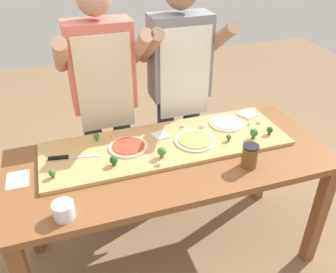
{
  "coord_description": "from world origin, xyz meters",
  "views": [
    {
      "loc": [
        -0.54,
        -1.54,
        1.95
      ],
      "look_at": [
        0.01,
        0.11,
        0.87
      ],
      "focal_mm": 37.63,
      "sensor_mm": 36.0,
      "label": 1
    }
  ],
  "objects_px": {
    "cheese_crumble_c": "(250,124)",
    "flour_cup": "(64,211)",
    "cook_left": "(104,92)",
    "broccoli_floret_back_mid": "(52,173)",
    "broccoli_floret_front_left": "(229,137)",
    "prep_table": "(172,172)",
    "pizza_whole_pesto_green": "(195,140)",
    "broccoli_floret_front_right": "(114,160)",
    "cheese_crumble_e": "(183,126)",
    "cook_right": "(180,82)",
    "broccoli_floret_back_left": "(162,152)",
    "cheese_crumble_d": "(259,122)",
    "broccoli_floret_center_right": "(254,133)",
    "recipe_note": "(18,179)",
    "broccoli_floret_center_left": "(96,136)",
    "pizza_slice_far_right": "(160,135)",
    "sauce_jar": "(250,156)",
    "broccoli_floret_front_mid": "(270,130)",
    "pizza_slice_center": "(248,114)",
    "chefs_knife": "(67,157)",
    "pizza_whole_tomato_red": "(128,147)",
    "pizza_whole_white_garlic": "(226,123)",
    "cheese_crumble_b": "(159,164)",
    "cheese_crumble_a": "(203,126)"
  },
  "relations": [
    {
      "from": "broccoli_floret_front_right",
      "to": "flour_cup",
      "type": "bearing_deg",
      "value": -134.48
    },
    {
      "from": "broccoli_floret_back_mid",
      "to": "broccoli_floret_front_left",
      "type": "relative_size",
      "value": 1.12
    },
    {
      "from": "broccoli_floret_center_left",
      "to": "cheese_crumble_c",
      "type": "distance_m",
      "value": 0.97
    },
    {
      "from": "broccoli_floret_center_left",
      "to": "flour_cup",
      "type": "distance_m",
      "value": 0.61
    },
    {
      "from": "broccoli_floret_back_mid",
      "to": "cheese_crumble_d",
      "type": "xyz_separation_m",
      "value": [
        1.3,
        0.16,
        -0.02
      ]
    },
    {
      "from": "pizza_slice_far_right",
      "to": "pizza_whole_white_garlic",
      "type": "bearing_deg",
      "value": 1.14
    },
    {
      "from": "broccoli_floret_back_mid",
      "to": "flour_cup",
      "type": "height_order",
      "value": "flour_cup"
    },
    {
      "from": "broccoli_floret_back_mid",
      "to": "cheese_crumble_c",
      "type": "bearing_deg",
      "value": 7.38
    },
    {
      "from": "pizza_slice_far_right",
      "to": "cook_right",
      "type": "height_order",
      "value": "cook_right"
    },
    {
      "from": "broccoli_floret_front_right",
      "to": "cheese_crumble_e",
      "type": "distance_m",
      "value": 0.56
    },
    {
      "from": "cheese_crumble_d",
      "to": "cook_left",
      "type": "height_order",
      "value": "cook_left"
    },
    {
      "from": "pizza_slice_far_right",
      "to": "recipe_note",
      "type": "height_order",
      "value": "pizza_slice_far_right"
    },
    {
      "from": "cheese_crumble_c",
      "to": "recipe_note",
      "type": "height_order",
      "value": "cheese_crumble_c"
    },
    {
      "from": "cheese_crumble_a",
      "to": "broccoli_floret_back_left",
      "type": "bearing_deg",
      "value": -145.94
    },
    {
      "from": "broccoli_floret_front_right",
      "to": "broccoli_floret_back_mid",
      "type": "distance_m",
      "value": 0.32
    },
    {
      "from": "prep_table",
      "to": "chefs_knife",
      "type": "height_order",
      "value": "chefs_knife"
    },
    {
      "from": "broccoli_floret_front_left",
      "to": "cook_left",
      "type": "height_order",
      "value": "cook_left"
    },
    {
      "from": "recipe_note",
      "to": "cook_right",
      "type": "bearing_deg",
      "value": 24.75
    },
    {
      "from": "flour_cup",
      "to": "broccoli_floret_back_left",
      "type": "bearing_deg",
      "value": 26.46
    },
    {
      "from": "cheese_crumble_b",
      "to": "broccoli_floret_back_mid",
      "type": "bearing_deg",
      "value": 172.45
    },
    {
      "from": "flour_cup",
      "to": "cook_left",
      "type": "height_order",
      "value": "cook_left"
    },
    {
      "from": "broccoli_floret_center_left",
      "to": "cook_left",
      "type": "xyz_separation_m",
      "value": [
        0.11,
        0.28,
        0.15
      ]
    },
    {
      "from": "pizza_slice_center",
      "to": "cook_left",
      "type": "distance_m",
      "value": 0.97
    },
    {
      "from": "cheese_crumble_e",
      "to": "sauce_jar",
      "type": "bearing_deg",
      "value": -66.49
    },
    {
      "from": "cheese_crumble_c",
      "to": "flour_cup",
      "type": "bearing_deg",
      "value": -159.82
    },
    {
      "from": "cook_right",
      "to": "broccoli_floret_back_left",
      "type": "bearing_deg",
      "value": -118.67
    },
    {
      "from": "cook_left",
      "to": "broccoli_floret_front_left",
      "type": "bearing_deg",
      "value": -40.27
    },
    {
      "from": "cheese_crumble_b",
      "to": "broccoli_floret_front_mid",
      "type": "bearing_deg",
      "value": 6.86
    },
    {
      "from": "chefs_knife",
      "to": "cheese_crumble_e",
      "type": "height_order",
      "value": "cheese_crumble_e"
    },
    {
      "from": "broccoli_floret_front_mid",
      "to": "broccoli_floret_center_left",
      "type": "bearing_deg",
      "value": 165.12
    },
    {
      "from": "broccoli_floret_front_mid",
      "to": "recipe_note",
      "type": "bearing_deg",
      "value": 177.81
    },
    {
      "from": "prep_table",
      "to": "pizza_whole_pesto_green",
      "type": "height_order",
      "value": "pizza_whole_pesto_green"
    },
    {
      "from": "pizza_whole_pesto_green",
      "to": "broccoli_floret_back_left",
      "type": "distance_m",
      "value": 0.26
    },
    {
      "from": "chefs_knife",
      "to": "pizza_whole_tomato_red",
      "type": "relative_size",
      "value": 1.25
    },
    {
      "from": "prep_table",
      "to": "cook_left",
      "type": "bearing_deg",
      "value": 115.9
    },
    {
      "from": "cook_left",
      "to": "broccoli_floret_back_mid",
      "type": "bearing_deg",
      "value": -123.42
    },
    {
      "from": "pizza_slice_far_right",
      "to": "flour_cup",
      "type": "distance_m",
      "value": 0.78
    },
    {
      "from": "pizza_slice_center",
      "to": "broccoli_floret_front_mid",
      "type": "bearing_deg",
      "value": -90.28
    },
    {
      "from": "cheese_crumble_a",
      "to": "cheese_crumble_c",
      "type": "bearing_deg",
      "value": -13.22
    },
    {
      "from": "pizza_whole_tomato_red",
      "to": "broccoli_floret_center_right",
      "type": "relative_size",
      "value": 3.41
    },
    {
      "from": "pizza_whole_white_garlic",
      "to": "broccoli_floret_front_right",
      "type": "distance_m",
      "value": 0.8
    },
    {
      "from": "cheese_crumble_a",
      "to": "broccoli_floret_front_right",
      "type": "bearing_deg",
      "value": -160.32
    },
    {
      "from": "broccoli_floret_front_left",
      "to": "cheese_crumble_b",
      "type": "xyz_separation_m",
      "value": [
        -0.46,
        -0.1,
        -0.02
      ]
    },
    {
      "from": "broccoli_floret_back_left",
      "to": "cheese_crumble_b",
      "type": "xyz_separation_m",
      "value": [
        -0.04,
        -0.07,
        -0.03
      ]
    },
    {
      "from": "broccoli_floret_center_right",
      "to": "broccoli_floret_back_mid",
      "type": "bearing_deg",
      "value": -179.9
    },
    {
      "from": "broccoli_floret_center_right",
      "to": "recipe_note",
      "type": "bearing_deg",
      "value": 177.01
    },
    {
      "from": "cheese_crumble_e",
      "to": "broccoli_floret_front_right",
      "type": "bearing_deg",
      "value": -152.04
    },
    {
      "from": "pizza_whole_tomato_red",
      "to": "pizza_slice_far_right",
      "type": "distance_m",
      "value": 0.22
    },
    {
      "from": "pizza_whole_tomato_red",
      "to": "cheese_crumble_d",
      "type": "xyz_separation_m",
      "value": [
        0.87,
        0.01,
        0.0
      ]
    },
    {
      "from": "pizza_whole_white_garlic",
      "to": "cheese_crumble_c",
      "type": "relative_size",
      "value": 13.56
    }
  ]
}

